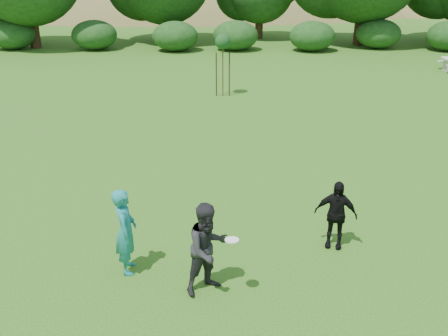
# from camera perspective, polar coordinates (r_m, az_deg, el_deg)

# --- Properties ---
(ground) EXTENTS (120.00, 120.00, 0.00)m
(ground) POSITION_cam_1_polar(r_m,az_deg,el_deg) (10.72, 0.17, -11.87)
(ground) COLOR #19470C
(ground) RESTS_ON ground
(player_teal) EXTENTS (0.54, 0.74, 1.89)m
(player_teal) POSITION_cam_1_polar(r_m,az_deg,el_deg) (10.49, -11.18, -7.10)
(player_teal) COLOR #1A7977
(player_teal) RESTS_ON ground
(player_grey) EXTENTS (1.17, 1.11, 1.90)m
(player_grey) POSITION_cam_1_polar(r_m,az_deg,el_deg) (9.73, -1.83, -9.18)
(player_grey) COLOR #242426
(player_grey) RESTS_ON ground
(player_black) EXTENTS (1.02, 0.66, 1.62)m
(player_black) POSITION_cam_1_polar(r_m,az_deg,el_deg) (11.46, 12.63, -5.20)
(player_black) COLOR black
(player_black) RESTS_ON ground
(frisbee) EXTENTS (0.27, 0.27, 0.05)m
(frisbee) POSITION_cam_1_polar(r_m,az_deg,el_deg) (9.35, 0.92, -8.23)
(frisbee) COLOR white
(frisbee) RESTS_ON ground
(sapling) EXTENTS (0.70, 0.70, 2.85)m
(sapling) POSITION_cam_1_polar(r_m,az_deg,el_deg) (23.11, -0.14, 14.06)
(sapling) COLOR #3D2D17
(sapling) RESTS_ON ground
(hillside) EXTENTS (150.00, 72.00, 52.00)m
(hillside) POSITION_cam_1_polar(r_m,az_deg,el_deg) (79.30, -0.89, 10.22)
(hillside) COLOR olive
(hillside) RESTS_ON ground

